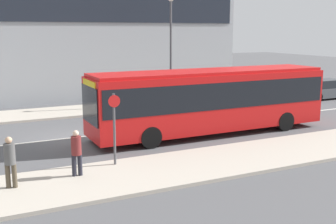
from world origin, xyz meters
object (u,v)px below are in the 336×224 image
pedestrian_near_stop (10,159)px  street_lamp (171,40)px  parked_car_0 (270,95)px  bus_stop_sign (114,123)px  city_bus (210,97)px  parked_car_1 (325,90)px  pedestrian_down_pavement (76,150)px

pedestrian_near_stop → street_lamp: 16.00m
parked_car_0 → bus_stop_sign: bearing=-149.3°
parked_car_0 → city_bus: bearing=-146.7°
city_bus → pedestrian_near_stop: 10.32m
parked_car_0 → parked_car_1: 5.31m
parked_car_0 → pedestrian_down_pavement: (-15.51, -8.90, 0.40)m
parked_car_0 → parked_car_1: size_ratio=0.95×
parked_car_0 → bus_stop_sign: 16.27m
city_bus → parked_car_0: city_bus is taller
city_bus → bus_stop_sign: size_ratio=4.54×
bus_stop_sign → parked_car_1: bearing=23.8°
parked_car_1 → pedestrian_near_stop: pedestrian_near_stop is taller
pedestrian_down_pavement → street_lamp: 14.47m
parked_car_1 → bus_stop_sign: (-19.26, -8.50, 1.01)m
parked_car_1 → pedestrian_near_stop: bearing=-157.9°
pedestrian_near_stop → pedestrian_down_pavement: size_ratio=1.04×
parked_car_0 → street_lamp: size_ratio=0.62×
city_bus → bus_stop_sign: 6.61m
pedestrian_down_pavement → bus_stop_sign: (1.55, 0.60, 0.65)m
parked_car_1 → pedestrian_down_pavement: size_ratio=2.90×
bus_stop_sign → street_lamp: (7.37, 10.28, 2.72)m
city_bus → pedestrian_near_stop: bearing=-162.1°
pedestrian_down_pavement → bus_stop_sign: bus_stop_sign is taller
parked_car_0 → street_lamp: street_lamp is taller
city_bus → parked_car_1: 14.51m
city_bus → street_lamp: street_lamp is taller
parked_car_0 → pedestrian_near_stop: pedestrian_near_stop is taller
pedestrian_near_stop → bus_stop_sign: size_ratio=0.62×
parked_car_0 → bus_stop_sign: bus_stop_sign is taller
pedestrian_near_stop → street_lamp: bearing=65.7°
pedestrian_near_stop → street_lamp: size_ratio=0.23×
pedestrian_down_pavement → street_lamp: (8.92, 10.88, 3.37)m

